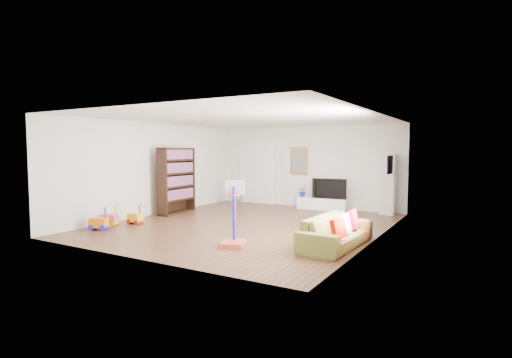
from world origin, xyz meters
The scene contains 25 objects.
floor centered at (0.00, 0.00, 0.00)m, with size 6.50×7.50×0.00m, color brown.
ceiling centered at (0.00, 0.00, 2.70)m, with size 6.50×7.50×0.00m, color white.
wall_back centered at (0.00, 3.75, 1.35)m, with size 6.50×0.00×2.70m, color silver.
wall_front centered at (0.00, -3.75, 1.35)m, with size 6.50×0.00×2.70m, color silver.
wall_left centered at (-3.25, 0.00, 1.35)m, with size 0.00×7.50×2.70m, color silver.
wall_right centered at (3.25, 0.00, 1.35)m, with size 0.00×7.50×2.70m, color silver.
navy_accent centered at (3.23, 1.40, 1.85)m, with size 0.01×3.20×1.70m, color black.
olive_wainscot centered at (3.23, 1.40, 0.50)m, with size 0.01×3.20×1.00m, color brown.
doorway centered at (-1.90, 3.71, 1.05)m, with size 1.45×0.06×2.10m, color white.
painting_back centered at (-0.25, 3.71, 1.55)m, with size 0.62×0.06×0.92m, color gold.
artwork_right centered at (3.17, 1.60, 1.55)m, with size 0.04×0.56×0.46m, color #7F3F8C.
media_console centered at (0.73, 3.37, 0.19)m, with size 1.63×0.41×0.38m, color white.
tall_cabinet centered at (2.74, 3.47, 0.90)m, with size 0.42×0.42×1.79m, color silver.
bookshelf centered at (-2.80, 0.46, 0.99)m, with size 0.36×1.36×1.98m, color black.
sofa centered at (2.74, -1.13, 0.31)m, with size 2.09×0.82×0.61m, color olive.
basketball_hoop centered at (0.95, -2.13, 0.66)m, with size 0.45×0.55×1.32m, color #D45330.
ride_on_yellow centered at (-2.59, -1.40, 0.25)m, with size 0.38×0.23×0.50m, color yellow.
ride_on_orange centered at (-2.75, -2.39, 0.27)m, with size 0.41×0.25×0.55m, color orange.
ride_on_pink centered at (-2.98, -1.88, 0.26)m, with size 0.39×0.24×0.52m, color #E84C78.
child centered at (-1.88, 2.42, 0.41)m, with size 0.30×0.20×0.82m, color gray.
tv centered at (0.98, 3.38, 0.70)m, with size 1.10×0.15×0.64m, color black.
vase_plant centered at (0.03, 3.41, 0.56)m, with size 0.33×0.28×0.36m, color navy.
pillow_left centered at (2.97, -1.69, 0.48)m, with size 0.09×0.36×0.36m, color red.
pillow_center centered at (2.91, -1.09, 0.48)m, with size 0.10×0.37×0.37m, color white.
pillow_right centered at (2.91, -0.54, 0.48)m, with size 0.10×0.38×0.38m, color #B90623.
Camera 1 is at (5.30, -8.66, 1.93)m, focal length 28.00 mm.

